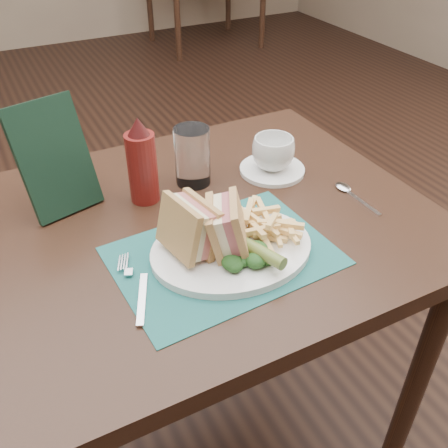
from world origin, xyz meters
name	(u,v)px	position (x,y,z in m)	size (l,w,h in m)	color
floor	(151,313)	(0.00, 0.00, 0.00)	(7.00, 7.00, 0.00)	black
wall_back	(10,50)	(0.00, 3.50, 0.00)	(6.00, 6.00, 0.00)	gray
table_main	(209,339)	(0.00, -0.50, 0.38)	(0.90, 0.75, 0.75)	black
placemat	(223,256)	(-0.03, -0.63, 0.75)	(0.39, 0.28, 0.00)	#1C5B57
plate	(231,249)	(-0.01, -0.63, 0.76)	(0.30, 0.24, 0.01)	white
sandwich_half_a	(179,231)	(-0.10, -0.61, 0.82)	(0.06, 0.11, 0.10)	tan
sandwich_half_b	(215,226)	(-0.04, -0.62, 0.82)	(0.06, 0.10, 0.09)	tan
kale_garnish	(248,259)	(-0.01, -0.69, 0.78)	(0.11, 0.08, 0.03)	#163814
pickle_spear	(256,250)	(0.01, -0.68, 0.79)	(0.02, 0.02, 0.12)	#576B28
fries_pile	(265,219)	(0.07, -0.62, 0.79)	(0.18, 0.20, 0.05)	#F5CB7A
fork	(136,286)	(-0.20, -0.64, 0.76)	(0.03, 0.17, 0.01)	silver
spoon	(356,196)	(0.31, -0.59, 0.76)	(0.03, 0.15, 0.01)	silver
saucer	(272,170)	(0.21, -0.41, 0.76)	(0.15, 0.15, 0.01)	white
coffee_cup	(273,153)	(0.21, -0.41, 0.80)	(0.10, 0.10, 0.08)	white
drinking_glass	(192,156)	(0.03, -0.37, 0.81)	(0.08, 0.08, 0.13)	white
ketchup_bottle	(142,160)	(-0.09, -0.39, 0.84)	(0.06, 0.06, 0.19)	#5E1310
check_presenter	(54,158)	(-0.25, -0.33, 0.86)	(0.14, 0.02, 0.23)	black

